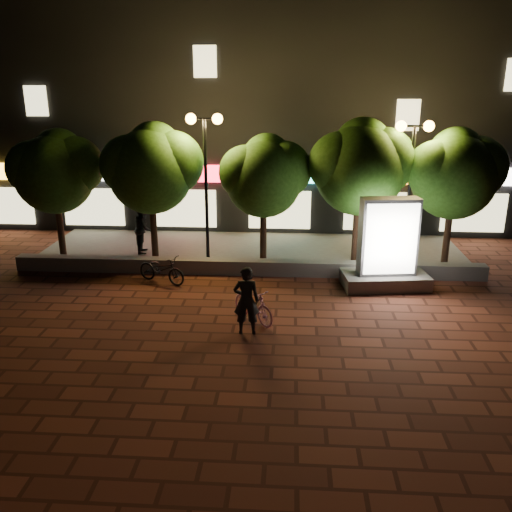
# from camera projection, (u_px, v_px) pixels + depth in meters

# --- Properties ---
(ground) EXTENTS (80.00, 80.00, 0.00)m
(ground) POSITION_uv_depth(u_px,v_px,m) (234.00, 324.00, 14.76)
(ground) COLOR brown
(ground) RESTS_ON ground
(retaining_wall) EXTENTS (16.00, 0.45, 0.50)m
(retaining_wall) POSITION_uv_depth(u_px,v_px,m) (246.00, 267.00, 18.48)
(retaining_wall) COLOR slate
(retaining_wall) RESTS_ON ground
(sidewalk) EXTENTS (16.00, 5.00, 0.08)m
(sidewalk) POSITION_uv_depth(u_px,v_px,m) (252.00, 251.00, 20.91)
(sidewalk) COLOR slate
(sidewalk) RESTS_ON ground
(building_block) EXTENTS (28.00, 8.12, 11.30)m
(building_block) POSITION_uv_depth(u_px,v_px,m) (262.00, 109.00, 25.52)
(building_block) COLOR black
(building_block) RESTS_ON ground
(tree_far_left) EXTENTS (3.36, 2.80, 4.63)m
(tree_far_left) POSITION_uv_depth(u_px,v_px,m) (56.00, 169.00, 19.35)
(tree_far_left) COLOR black
(tree_far_left) RESTS_ON sidewalk
(tree_left) EXTENTS (3.60, 3.00, 4.89)m
(tree_left) POSITION_uv_depth(u_px,v_px,m) (152.00, 166.00, 19.08)
(tree_left) COLOR black
(tree_left) RESTS_ON sidewalk
(tree_mid) EXTENTS (3.24, 2.70, 4.50)m
(tree_mid) POSITION_uv_depth(u_px,v_px,m) (265.00, 173.00, 18.90)
(tree_mid) COLOR black
(tree_mid) RESTS_ON sidewalk
(tree_right) EXTENTS (3.72, 3.10, 5.07)m
(tree_right) POSITION_uv_depth(u_px,v_px,m) (361.00, 164.00, 18.59)
(tree_right) COLOR black
(tree_right) RESTS_ON sidewalk
(tree_far_right) EXTENTS (3.48, 2.90, 4.76)m
(tree_far_right) POSITION_uv_depth(u_px,v_px,m) (456.00, 171.00, 18.45)
(tree_far_right) COLOR black
(tree_far_right) RESTS_ON sidewalk
(street_lamp_left) EXTENTS (1.26, 0.36, 5.18)m
(street_lamp_left) POSITION_uv_depth(u_px,v_px,m) (205.00, 150.00, 18.53)
(street_lamp_left) COLOR black
(street_lamp_left) RESTS_ON sidewalk
(street_lamp_right) EXTENTS (1.26, 0.36, 4.98)m
(street_lamp_right) POSITION_uv_depth(u_px,v_px,m) (412.00, 156.00, 18.13)
(street_lamp_right) COLOR black
(street_lamp_right) RESTS_ON sidewalk
(ad_kiosk) EXTENTS (2.83, 1.67, 2.90)m
(ad_kiosk) POSITION_uv_depth(u_px,v_px,m) (387.00, 252.00, 17.06)
(ad_kiosk) COLOR slate
(ad_kiosk) RESTS_ON ground
(scooter_pink) EXTENTS (1.46, 1.55, 1.00)m
(scooter_pink) POSITION_uv_depth(u_px,v_px,m) (253.00, 304.00, 14.80)
(scooter_pink) COLOR #E190CC
(scooter_pink) RESTS_ON ground
(rider) EXTENTS (0.71, 0.50, 1.85)m
(rider) POSITION_uv_depth(u_px,v_px,m) (246.00, 300.00, 13.97)
(rider) COLOR black
(rider) RESTS_ON ground
(scooter_parked) EXTENTS (1.88, 1.30, 0.94)m
(scooter_parked) POSITION_uv_depth(u_px,v_px,m) (162.00, 269.00, 17.63)
(scooter_parked) COLOR black
(scooter_parked) RESTS_ON ground
(pedestrian) EXTENTS (0.80, 0.97, 1.83)m
(pedestrian) POSITION_uv_depth(u_px,v_px,m) (144.00, 229.00, 20.36)
(pedestrian) COLOR black
(pedestrian) RESTS_ON sidewalk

